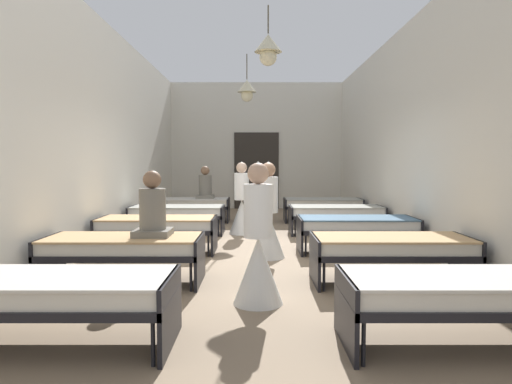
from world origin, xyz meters
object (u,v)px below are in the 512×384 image
nurse_mid_aisle (241,208)px  patient_seated_secondary (152,212)px  nurse_near_aisle (257,253)px  bed_right_row_3 (335,212)px  bed_right_row_4 (321,204)px  bed_right_row_2 (356,225)px  bed_left_row_2 (156,226)px  bed_left_row_0 (53,293)px  patient_seated_primary (204,186)px  nurse_far_aisle (267,224)px  bed_left_row_1 (122,248)px  bed_right_row_0 (461,292)px  bed_left_row_3 (177,213)px  bed_right_row_1 (390,247)px  bed_left_row_4 (190,204)px

nurse_mid_aisle → patient_seated_secondary: (-0.97, -3.75, 0.34)m
nurse_near_aisle → patient_seated_secondary: 1.58m
bed_right_row_3 → bed_right_row_4: (0.00, 1.90, 0.00)m
bed_right_row_2 → nurse_mid_aisle: bearing=135.6°
nurse_near_aisle → bed_left_row_2: bearing=53.7°
bed_right_row_4 → nurse_near_aisle: size_ratio=1.28×
bed_right_row_4 → nurse_near_aisle: bearing=-104.0°
bed_left_row_0 → nurse_near_aisle: bearing=33.8°
bed_left_row_0 → patient_seated_primary: size_ratio=2.37×
nurse_far_aisle → bed_left_row_1: bearing=-16.4°
bed_right_row_0 → nurse_near_aisle: nurse_near_aisle is taller
bed_right_row_4 → nurse_far_aisle: nurse_far_aisle is taller
bed_left_row_1 → bed_right_row_4: same height
bed_right_row_3 → bed_left_row_2: bearing=-149.8°
bed_right_row_0 → nurse_mid_aisle: (-1.94, 5.70, 0.09)m
bed_left_row_2 → bed_left_row_3: same height
bed_left_row_2 → bed_left_row_0: bearing=-90.0°
bed_right_row_2 → bed_left_row_0: bearing=-130.6°
bed_right_row_0 → patient_seated_primary: patient_seated_primary is taller
bed_left_row_0 → patient_seated_primary: patient_seated_primary is taller
bed_right_row_4 → patient_seated_secondary: size_ratio=2.37×
bed_left_row_2 → bed_right_row_4: (3.26, 3.80, 0.00)m
bed_left_row_1 → bed_right_row_1: bearing=0.0°
patient_seated_secondary → nurse_mid_aisle: bearing=75.5°
bed_left_row_2 → nurse_near_aisle: 3.16m
nurse_mid_aisle → nurse_far_aisle: same height
bed_left_row_3 → nurse_near_aisle: size_ratio=1.28×
bed_left_row_2 → nurse_far_aisle: (1.80, -0.43, 0.09)m
bed_right_row_3 → nurse_mid_aisle: size_ratio=1.28×
bed_left_row_0 → bed_left_row_2: size_ratio=1.00×
bed_right_row_0 → bed_right_row_2: same height
bed_right_row_2 → nurse_near_aisle: size_ratio=1.28×
bed_right_row_2 → patient_seated_primary: patient_seated_primary is taller
nurse_mid_aisle → patient_seated_primary: bearing=-174.5°
bed_left_row_0 → bed_right_row_2: (3.26, 3.80, 0.00)m
bed_right_row_0 → bed_left_row_3: same height
bed_right_row_4 → nurse_mid_aisle: 2.72m
patient_seated_primary → nurse_near_aisle: bearing=-79.0°
bed_left_row_4 → patient_seated_secondary: (0.35, -5.65, 0.43)m
bed_left_row_1 → nurse_near_aisle: (1.64, -0.80, 0.09)m
bed_left_row_4 → bed_right_row_0: bearing=-66.8°
bed_left_row_0 → bed_left_row_4: (0.00, 7.60, 0.00)m
bed_right_row_1 → nurse_far_aisle: size_ratio=1.28×
bed_right_row_2 → bed_right_row_3: 1.90m
bed_right_row_0 → patient_seated_secondary: (-2.91, 1.95, 0.43)m
bed_left_row_0 → bed_right_row_2: 5.01m
bed_left_row_4 → nurse_far_aisle: nurse_far_aisle is taller
nurse_near_aisle → nurse_mid_aisle: size_ratio=1.00×
bed_right_row_2 → bed_left_row_4: bearing=130.6°
bed_right_row_0 → nurse_far_aisle: nurse_far_aisle is taller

